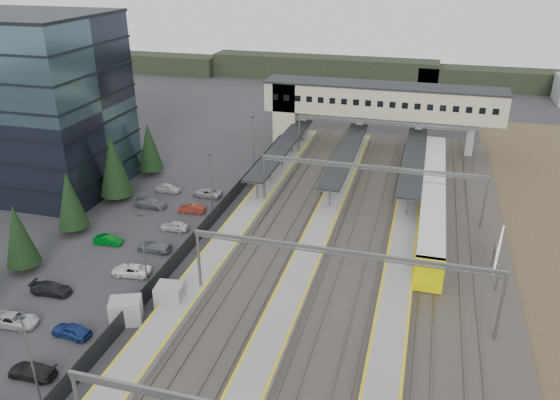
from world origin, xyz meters
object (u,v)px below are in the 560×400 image
(billboard, at_px, (498,251))
(relay_cabin_far, at_px, (170,296))
(train, at_px, (433,197))
(relay_cabin_near, at_px, (126,311))
(footbridge, at_px, (365,102))
(office_building, at_px, (25,104))

(billboard, bearing_deg, relay_cabin_far, -156.47)
(relay_cabin_far, xyz_separation_m, billboard, (30.71, 13.37, 2.19))
(relay_cabin_far, distance_m, train, 37.34)
(train, xyz_separation_m, billboard, (6.71, -15.23, 1.28))
(relay_cabin_near, height_order, relay_cabin_far, relay_cabin_near)
(relay_cabin_near, distance_m, train, 41.71)
(relay_cabin_near, xyz_separation_m, footbridge, (14.53, 56.15, 6.74))
(relay_cabin_far, height_order, billboard, billboard)
(relay_cabin_near, relative_size, billboard, 0.59)
(footbridge, xyz_separation_m, billboard, (19.01, -39.45, -4.56))
(relay_cabin_near, xyz_separation_m, relay_cabin_far, (2.84, 3.33, -0.01))
(relay_cabin_far, distance_m, billboard, 33.56)
(office_building, height_order, train, office_building)
(footbridge, bearing_deg, billboard, -64.27)
(footbridge, bearing_deg, relay_cabin_near, -104.51)
(relay_cabin_near, bearing_deg, office_building, 138.13)
(relay_cabin_far, height_order, footbridge, footbridge)
(train, bearing_deg, relay_cabin_far, -130.00)
(office_building, distance_m, relay_cabin_far, 40.82)
(relay_cabin_near, distance_m, relay_cabin_far, 4.37)
(relay_cabin_far, bearing_deg, office_building, 144.51)
(relay_cabin_near, height_order, train, train)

